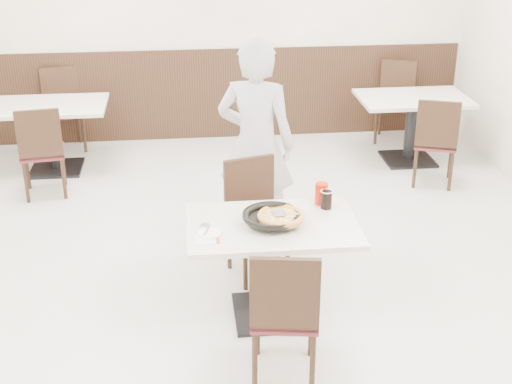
{
  "coord_description": "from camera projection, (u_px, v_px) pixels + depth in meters",
  "views": [
    {
      "loc": [
        -0.48,
        -4.92,
        2.98
      ],
      "look_at": [
        0.04,
        -0.3,
        0.91
      ],
      "focal_mm": 50.0,
      "sensor_mm": 36.0,
      "label": 1
    }
  ],
  "objects": [
    {
      "name": "main_table",
      "position": [
        272.0,
        270.0,
        5.14
      ],
      "size": [
        1.28,
        0.93,
        0.75
      ],
      "primitive_type": null,
      "rotation": [
        0.0,
        0.0,
        -0.11
      ],
      "color": "white",
      "rests_on": "floor"
    },
    {
      "name": "pizza_pan",
      "position": [
        272.0,
        219.0,
        4.95
      ],
      "size": [
        0.38,
        0.38,
        0.01
      ],
      "primitive_type": "cylinder",
      "rotation": [
        0.0,
        0.0,
        -0.11
      ],
      "color": "black",
      "rests_on": "trivet"
    },
    {
      "name": "pizza",
      "position": [
        281.0,
        218.0,
        4.93
      ],
      "size": [
        0.34,
        0.34,
        0.02
      ],
      "primitive_type": "cylinder",
      "rotation": [
        0.0,
        0.0,
        -0.11
      ],
      "color": "gold",
      "rests_on": "pizza_pan"
    },
    {
      "name": "red_cup",
      "position": [
        322.0,
        194.0,
        5.26
      ],
      "size": [
        0.11,
        0.11,
        0.16
      ],
      "primitive_type": "cylinder",
      "rotation": [
        0.0,
        0.0,
        -0.11
      ],
      "color": "#BE1400",
      "rests_on": "main_table"
    },
    {
      "name": "side_plate",
      "position": [
        210.0,
        233.0,
        4.83
      ],
      "size": [
        0.18,
        0.18,
        0.01
      ],
      "primitive_type": "cylinder",
      "rotation": [
        0.0,
        0.0,
        -0.11
      ],
      "color": "white",
      "rests_on": "napkin"
    },
    {
      "name": "bg_chair_right_near",
      "position": [
        435.0,
        140.0,
        7.37
      ],
      "size": [
        0.54,
        0.54,
        0.95
      ],
      "primitive_type": null,
      "rotation": [
        0.0,
        0.0,
        -0.34
      ],
      "color": "black",
      "rests_on": "floor"
    },
    {
      "name": "bg_table_left",
      "position": [
        53.0,
        138.0,
        7.74
      ],
      "size": [
        1.24,
        0.86,
        0.75
      ],
      "primitive_type": null,
      "rotation": [
        0.0,
        0.0,
        -0.05
      ],
      "color": "white",
      "rests_on": "floor"
    },
    {
      "name": "wainscot_back",
      "position": [
        219.0,
        94.0,
        8.66
      ],
      "size": [
        5.9,
        0.03,
        1.1
      ],
      "primitive_type": "cube",
      "color": "black",
      "rests_on": "floor"
    },
    {
      "name": "wall_back",
      "position": [
        217.0,
        23.0,
        8.34
      ],
      "size": [
        6.0,
        0.04,
        2.8
      ],
      "primitive_type": "cube",
      "color": "beige",
      "rests_on": "floor"
    },
    {
      "name": "bg_chair_right_far",
      "position": [
        395.0,
        103.0,
        8.57
      ],
      "size": [
        0.55,
        0.55,
        0.95
      ],
      "primitive_type": null,
      "rotation": [
        0.0,
        0.0,
        2.73
      ],
      "color": "black",
      "rests_on": "floor"
    },
    {
      "name": "pizza_server",
      "position": [
        279.0,
        213.0,
        4.93
      ],
      "size": [
        0.08,
        0.1,
        0.0
      ],
      "primitive_type": "cube",
      "rotation": [
        0.0,
        0.0,
        0.06
      ],
      "color": "white",
      "rests_on": "pizza"
    },
    {
      "name": "diner_person",
      "position": [
        256.0,
        145.0,
        5.99
      ],
      "size": [
        0.77,
        0.64,
        1.82
      ],
      "primitive_type": "imported",
      "rotation": [
        0.0,
        0.0,
        2.79
      ],
      "color": "silver",
      "rests_on": "floor"
    },
    {
      "name": "fork",
      "position": [
        207.0,
        230.0,
        4.85
      ],
      "size": [
        0.06,
        0.15,
        0.0
      ],
      "primitive_type": "cube",
      "rotation": [
        0.0,
        0.0,
        -0.32
      ],
      "color": "white",
      "rests_on": "side_plate"
    },
    {
      "name": "chair_near",
      "position": [
        285.0,
        310.0,
        4.49
      ],
      "size": [
        0.48,
        0.48,
        0.95
      ],
      "primitive_type": null,
      "rotation": [
        0.0,
        0.0,
        -0.16
      ],
      "color": "black",
      "rests_on": "floor"
    },
    {
      "name": "bg_chair_left_far",
      "position": [
        64.0,
        111.0,
        8.29
      ],
      "size": [
        0.52,
        0.52,
        0.95
      ],
      "primitive_type": null,
      "rotation": [
        0.0,
        0.0,
        3.42
      ],
      "color": "black",
      "rests_on": "floor"
    },
    {
      "name": "bg_chair_left_near",
      "position": [
        42.0,
        150.0,
        7.11
      ],
      "size": [
        0.48,
        0.48,
        0.95
      ],
      "primitive_type": null,
      "rotation": [
        0.0,
        0.0,
        0.14
      ],
      "color": "black",
      "rests_on": "floor"
    },
    {
      "name": "chair_far",
      "position": [
        258.0,
        222.0,
        5.63
      ],
      "size": [
        0.52,
        0.52,
        0.95
      ],
      "primitive_type": null,
      "rotation": [
        0.0,
        0.0,
        3.42
      ],
      "color": "black",
      "rests_on": "floor"
    },
    {
      "name": "floor",
      "position": [
        248.0,
        280.0,
        5.73
      ],
      "size": [
        7.0,
        7.0,
        0.0
      ],
      "primitive_type": "plane",
      "color": "beige",
      "rests_on": "ground"
    },
    {
      "name": "napkin",
      "position": [
        206.0,
        239.0,
        4.77
      ],
      "size": [
        0.16,
        0.16,
        0.0
      ],
      "primitive_type": "cube",
      "rotation": [
        0.0,
        0.0,
        0.03
      ],
      "color": "white",
      "rests_on": "main_table"
    },
    {
      "name": "trivet",
      "position": [
        271.0,
        220.0,
        4.99
      ],
      "size": [
        0.13,
        0.13,
        0.04
      ],
      "primitive_type": "cylinder",
      "rotation": [
        0.0,
        0.0,
        -0.11
      ],
      "color": "black",
      "rests_on": "main_table"
    },
    {
      "name": "bg_table_right",
      "position": [
        410.0,
        129.0,
        8.0
      ],
      "size": [
        1.3,
        0.96,
        0.75
      ],
      "primitive_type": null,
      "rotation": [
        0.0,
        0.0,
        -0.14
      ],
      "color": "white",
      "rests_on": "floor"
    },
    {
      "name": "cola_glass",
      "position": [
        326.0,
        200.0,
        5.19
      ],
      "size": [
        0.09,
        0.09,
        0.13
      ],
      "primitive_type": "cylinder",
      "rotation": [
        0.0,
        0.0,
        -0.11
      ],
      "color": "black",
      "rests_on": "main_table"
    }
  ]
}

